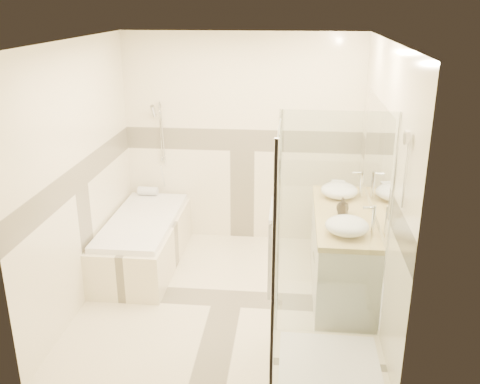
# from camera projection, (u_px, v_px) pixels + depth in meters

# --- Properties ---
(room) EXTENTS (2.82, 3.02, 2.52)m
(room) POSITION_uv_depth(u_px,v_px,m) (233.00, 179.00, 4.94)
(room) COLOR beige
(room) RESTS_ON ground
(bathtub) EXTENTS (0.75, 1.70, 0.56)m
(bathtub) POSITION_uv_depth(u_px,v_px,m) (144.00, 239.00, 5.96)
(bathtub) COLOR beige
(bathtub) RESTS_ON ground
(vanity) EXTENTS (0.58, 1.62, 0.85)m
(vanity) POSITION_uv_depth(u_px,v_px,m) (341.00, 252.00, 5.39)
(vanity) COLOR white
(vanity) RESTS_ON ground
(shower_enclosure) EXTENTS (0.96, 0.93, 2.04)m
(shower_enclosure) POSITION_uv_depth(u_px,v_px,m) (317.00, 313.00, 4.20)
(shower_enclosure) COLOR beige
(shower_enclosure) RESTS_ON ground
(vessel_sink_near) EXTENTS (0.39, 0.39, 0.16)m
(vessel_sink_near) POSITION_uv_depth(u_px,v_px,m) (339.00, 190.00, 5.64)
(vessel_sink_near) COLOR white
(vessel_sink_near) RESTS_ON vanity
(vessel_sink_far) EXTENTS (0.39, 0.39, 0.16)m
(vessel_sink_far) POSITION_uv_depth(u_px,v_px,m) (347.00, 226.00, 4.76)
(vessel_sink_far) COLOR white
(vessel_sink_far) RESTS_ON vanity
(faucet_near) EXTENTS (0.12, 0.03, 0.30)m
(faucet_near) POSITION_uv_depth(u_px,v_px,m) (361.00, 183.00, 5.59)
(faucet_near) COLOR silver
(faucet_near) RESTS_ON vanity
(faucet_far) EXTENTS (0.11, 0.03, 0.28)m
(faucet_far) POSITION_uv_depth(u_px,v_px,m) (372.00, 218.00, 4.71)
(faucet_far) COLOR silver
(faucet_far) RESTS_ON vanity
(amenity_bottle_a) EXTENTS (0.10, 0.10, 0.17)m
(amenity_bottle_a) POSITION_uv_depth(u_px,v_px,m) (343.00, 207.00, 5.18)
(amenity_bottle_a) COLOR black
(amenity_bottle_a) RESTS_ON vanity
(amenity_bottle_b) EXTENTS (0.15, 0.15, 0.16)m
(amenity_bottle_b) POSITION_uv_depth(u_px,v_px,m) (343.00, 205.00, 5.23)
(amenity_bottle_b) COLOR black
(amenity_bottle_b) RESTS_ON vanity
(folded_towels) EXTENTS (0.18, 0.26, 0.08)m
(folded_towels) POSITION_uv_depth(u_px,v_px,m) (338.00, 186.00, 5.87)
(folded_towels) COLOR silver
(folded_towels) RESTS_ON vanity
(rolled_towel) EXTENTS (0.24, 0.11, 0.11)m
(rolled_towel) POSITION_uv_depth(u_px,v_px,m) (148.00, 191.00, 6.55)
(rolled_towel) COLOR silver
(rolled_towel) RESTS_ON bathtub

